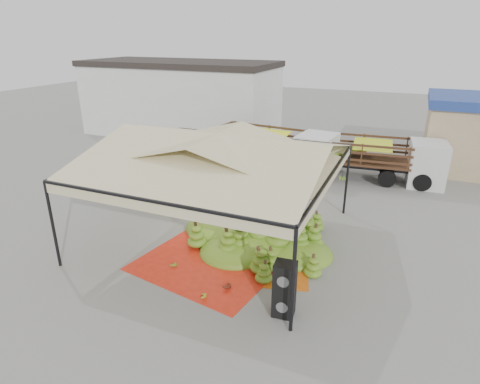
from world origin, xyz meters
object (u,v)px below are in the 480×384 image
at_px(truck_right, 384,155).
at_px(truck_left, 278,146).
at_px(speaker_stack, 284,289).
at_px(vendor, 261,171).
at_px(banana_heap, 257,226).

bearing_deg(truck_right, truck_left, -177.94).
height_order(speaker_stack, vendor, vendor).
xyz_separation_m(banana_heap, truck_right, (3.59, 8.91, 0.69)).
relative_size(banana_heap, speaker_stack, 3.86).
relative_size(speaker_stack, truck_right, 0.25).
height_order(banana_heap, speaker_stack, speaker_stack).
relative_size(banana_heap, vendor, 3.16).
bearing_deg(truck_right, speaker_stack, -101.37).
bearing_deg(truck_left, speaker_stack, -64.46).
xyz_separation_m(vendor, truck_right, (5.37, 3.80, 0.37)).
distance_m(speaker_stack, vendor, 9.53).
relative_size(speaker_stack, truck_left, 0.23).
bearing_deg(banana_heap, truck_left, 103.17).
height_order(truck_left, truck_right, truck_left).
height_order(banana_heap, truck_right, truck_right).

